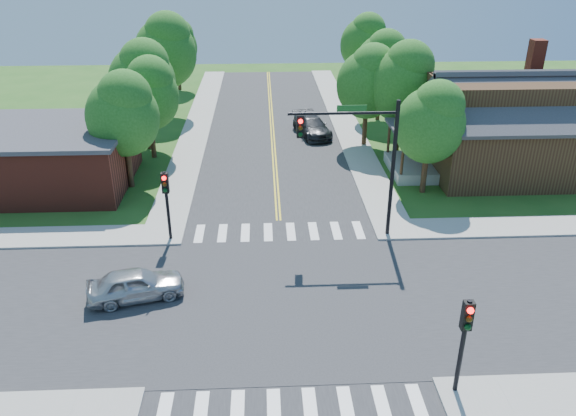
{
  "coord_description": "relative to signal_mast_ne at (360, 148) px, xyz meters",
  "views": [
    {
      "loc": [
        -0.78,
        -19.85,
        14.07
      ],
      "look_at": [
        0.37,
        4.6,
        2.2
      ],
      "focal_mm": 35.0,
      "sensor_mm": 36.0,
      "label": 1
    }
  ],
  "objects": [
    {
      "name": "tree_e_d",
      "position": [
        5.27,
        29.32,
        0.23
      ],
      "size": [
        4.56,
        4.34,
        7.76
      ],
      "color": "#382314",
      "rests_on": "ground"
    },
    {
      "name": "tree_w_a",
      "position": [
        -12.84,
        7.06,
        -0.06
      ],
      "size": [
        4.3,
        4.09,
        7.32
      ],
      "color": "#382314",
      "rests_on": "ground"
    },
    {
      "name": "tree_w_c",
      "position": [
        -12.54,
        22.43,
        0.89
      ],
      "size": [
        5.15,
        4.89,
        8.76
      ],
      "color": "#382314",
      "rests_on": "ground"
    },
    {
      "name": "tree_e_b",
      "position": [
        5.08,
        12.61,
        0.36
      ],
      "size": [
        4.67,
        4.44,
        7.95
      ],
      "color": "#382314",
      "rests_on": "ground"
    },
    {
      "name": "road_ns",
      "position": [
        -3.91,
        -5.59,
        -4.83
      ],
      "size": [
        10.0,
        90.0,
        0.04
      ],
      "primitive_type": "cube",
      "color": "#2D2D30",
      "rests_on": "ground"
    },
    {
      "name": "crosswalk_south",
      "position": [
        -3.91,
        -11.79,
        -4.8
      ],
      "size": [
        8.85,
        2.0,
        0.01
      ],
      "color": "white",
      "rests_on": "ground"
    },
    {
      "name": "house_ne",
      "position": [
        11.19,
        8.65,
        -1.52
      ],
      "size": [
        13.05,
        8.8,
        7.11
      ],
      "color": "#351E12",
      "rests_on": "ground"
    },
    {
      "name": "tree_e_a",
      "position": [
        5.07,
        5.37,
        -0.32
      ],
      "size": [
        4.07,
        3.87,
        6.92
      ],
      "color": "#382314",
      "rests_on": "ground"
    },
    {
      "name": "car_dgrey",
      "position": [
        -0.84,
        16.51,
        -4.13
      ],
      "size": [
        4.37,
        5.95,
        1.45
      ],
      "primitive_type": "imported",
      "rotation": [
        0.0,
        0.0,
        0.24
      ],
      "color": "#28292C",
      "rests_on": "ground"
    },
    {
      "name": "tree_w_d",
      "position": [
        -12.95,
        31.7,
        -0.28
      ],
      "size": [
        4.1,
        3.9,
        6.98
      ],
      "color": "#382314",
      "rests_on": "ground"
    },
    {
      "name": "centerline",
      "position": [
        -3.91,
        -5.59,
        -4.8
      ],
      "size": [
        0.3,
        90.0,
        0.01
      ],
      "color": "yellow",
      "rests_on": "ground"
    },
    {
      "name": "tree_house",
      "position": [
        2.91,
        13.89,
        0.08
      ],
      "size": [
        4.43,
        4.21,
        7.53
      ],
      "color": "#382314",
      "rests_on": "ground"
    },
    {
      "name": "sidewalk_ne",
      "position": [
        11.9,
        10.23,
        -4.78
      ],
      "size": [
        40.0,
        40.0,
        0.14
      ],
      "color": "#9E9B93",
      "rests_on": "ground"
    },
    {
      "name": "tree_w_b",
      "position": [
        -12.96,
        14.09,
        0.37
      ],
      "size": [
        4.68,
        4.45,
        7.96
      ],
      "color": "#382314",
      "rests_on": "ground"
    },
    {
      "name": "tree_bldg",
      "position": [
        -12.31,
        12.21,
        -0.17
      ],
      "size": [
        4.21,
        4.0,
        7.15
      ],
      "color": "#382314",
      "rests_on": "ground"
    },
    {
      "name": "road_ew",
      "position": [
        -3.91,
        -5.59,
        -4.83
      ],
      "size": [
        90.0,
        10.0,
        0.04
      ],
      "primitive_type": "cube",
      "color": "#2D2D30",
      "rests_on": "ground"
    },
    {
      "name": "signal_pole_nw",
      "position": [
        -9.51,
        -0.01,
        -2.19
      ],
      "size": [
        0.34,
        0.42,
        3.8
      ],
      "color": "black",
      "rests_on": "ground"
    },
    {
      "name": "tree_e_c",
      "position": [
        5.2,
        20.46,
        0.08
      ],
      "size": [
        4.42,
        4.2,
        7.52
      ],
      "color": "#382314",
      "rests_on": "ground"
    },
    {
      "name": "ground",
      "position": [
        -3.91,
        -5.59,
        -4.85
      ],
      "size": [
        100.0,
        100.0,
        0.0
      ],
      "primitive_type": "plane",
      "color": "#28591B",
      "rests_on": "ground"
    },
    {
      "name": "signal_pole_se",
      "position": [
        1.69,
        -11.21,
        -2.19
      ],
      "size": [
        0.34,
        0.42,
        3.8
      ],
      "color": "black",
      "rests_on": "ground"
    },
    {
      "name": "crosswalk_north",
      "position": [
        -3.91,
        0.61,
        -4.8
      ],
      "size": [
        8.85,
        2.0,
        0.01
      ],
      "color": "white",
      "rests_on": "ground"
    },
    {
      "name": "sidewalk_nw",
      "position": [
        -19.73,
        10.23,
        -4.78
      ],
      "size": [
        40.0,
        40.0,
        0.14
      ],
      "color": "#9E9B93",
      "rests_on": "ground"
    },
    {
      "name": "signal_mast_ne",
      "position": [
        0.0,
        0.0,
        0.0
      ],
      "size": [
        5.3,
        0.42,
        7.2
      ],
      "color": "black",
      "rests_on": "ground"
    },
    {
      "name": "building_nw",
      "position": [
        -18.11,
        7.61,
        -2.97
      ],
      "size": [
        10.4,
        8.4,
        3.73
      ],
      "color": "maroon",
      "rests_on": "ground"
    },
    {
      "name": "intersection_patch",
      "position": [
        -3.91,
        -5.59,
        -4.85
      ],
      "size": [
        10.2,
        10.2,
        0.06
      ],
      "primitive_type": "cube",
      "color": "#2D2D30",
      "rests_on": "ground"
    },
    {
      "name": "car_silver",
      "position": [
        -10.24,
        -5.09,
        -4.16
      ],
      "size": [
        3.58,
        4.84,
        1.38
      ],
      "primitive_type": "imported",
      "rotation": [
        0.0,
        0.0,
        1.82
      ],
      "color": "#B5B9BC",
      "rests_on": "ground"
    }
  ]
}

